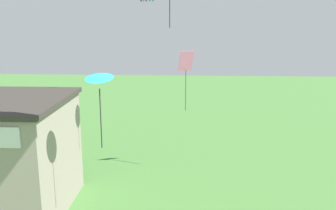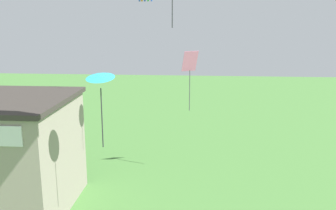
{
  "view_description": "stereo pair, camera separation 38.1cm",
  "coord_description": "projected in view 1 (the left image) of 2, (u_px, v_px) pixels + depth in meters",
  "views": [
    {
      "loc": [
        0.74,
        -6.02,
        9.98
      ],
      "look_at": [
        0.0,
        8.08,
        6.69
      ],
      "focal_mm": 40.0,
      "sensor_mm": 36.0,
      "label": 1
    },
    {
      "loc": [
        1.12,
        -5.99,
        9.98
      ],
      "look_at": [
        0.0,
        8.08,
        6.69
      ],
      "focal_mm": 40.0,
      "sensor_mm": 36.0,
      "label": 2
    }
  ],
  "objects": [
    {
      "name": "kite_cyan_delta",
      "position": [
        99.0,
        79.0,
        15.65
      ],
      "size": [
        1.36,
        1.36,
        3.3
      ],
      "color": "#2DB2C6"
    },
    {
      "name": "kite_pink_diamond",
      "position": [
        186.0,
        67.0,
        23.41
      ],
      "size": [
        1.07,
        0.85,
        3.81
      ],
      "color": "pink"
    }
  ]
}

